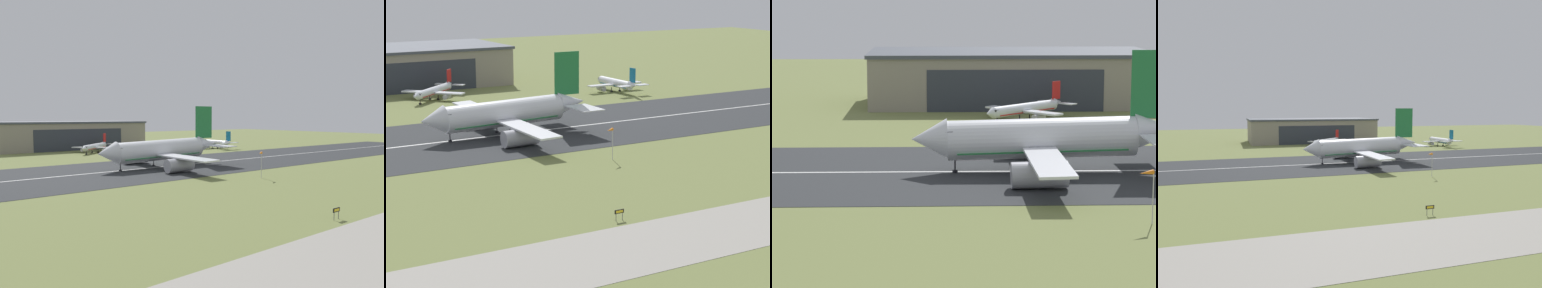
# 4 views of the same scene
# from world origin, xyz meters

# --- Properties ---
(ground_plane) EXTENTS (602.02, 602.02, 0.00)m
(ground_plane) POSITION_xyz_m (0.00, 51.59, 0.00)
(ground_plane) COLOR olive
(runway_strip) EXTENTS (362.02, 46.99, 0.06)m
(runway_strip) POSITION_xyz_m (0.00, 103.19, 0.03)
(runway_strip) COLOR #2B2D30
(runway_strip) RESTS_ON ground_plane
(runway_centreline) EXTENTS (325.82, 0.70, 0.01)m
(runway_centreline) POSITION_xyz_m (0.00, 103.19, 0.07)
(runway_centreline) COLOR silver
(runway_centreline) RESTS_ON runway_strip
(taxiway_road) EXTENTS (271.51, 17.77, 0.05)m
(taxiway_road) POSITION_xyz_m (0.00, 24.52, 0.03)
(taxiway_road) COLOR gray
(taxiway_road) RESTS_ON ground_plane
(hangar_building) EXTENTS (71.22, 35.58, 13.45)m
(hangar_building) POSITION_xyz_m (11.54, 193.56, 6.74)
(hangar_building) COLOR gray
(hangar_building) RESTS_ON ground_plane
(airplane_landing) EXTENTS (42.85, 51.88, 19.26)m
(airplane_landing) POSITION_xyz_m (9.56, 102.53, 5.21)
(airplane_landing) COLOR silver
(airplane_landing) RESTS_ON ground_plane
(airplane_parked_west) EXTENTS (19.80, 22.69, 8.79)m
(airplane_parked_west) POSITION_xyz_m (69.31, 145.91, 2.76)
(airplane_parked_west) COLOR silver
(airplane_parked_west) RESTS_ON ground_plane
(airplane_parked_centre) EXTENTS (22.22, 21.71, 8.07)m
(airplane_parked_centre) POSITION_xyz_m (12.37, 160.86, 2.68)
(airplane_parked_centre) COLOR silver
(airplane_parked_centre) RESTS_ON ground_plane
(windsock_pole) EXTENTS (2.17, 1.50, 6.83)m
(windsock_pole) POSITION_xyz_m (18.18, 69.18, 6.05)
(windsock_pole) COLOR #B7B7BC
(windsock_pole) RESTS_ON ground_plane
(runway_sign) EXTENTS (1.71, 0.13, 1.83)m
(runway_sign) POSITION_xyz_m (-1.31, 35.86, 1.37)
(runway_sign) COLOR #4C4C51
(runway_sign) RESTS_ON ground_plane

